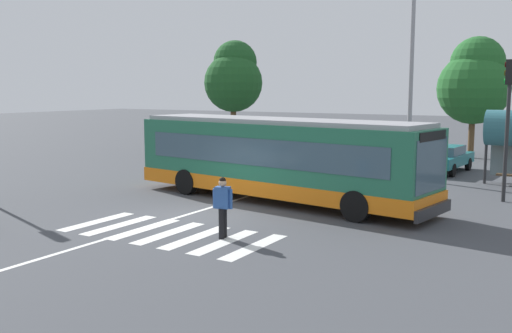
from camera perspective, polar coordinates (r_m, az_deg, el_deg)
The scene contains 13 objects.
ground_plane at distance 19.09m, azimuth -5.95°, elevation -4.87°, with size 160.00×160.00×0.00m, color #424449.
city_transit_bus at distance 21.31m, azimuth 2.05°, elevation 0.79°, with size 12.37×4.36×3.06m.
pedestrian_crossing_street at distance 16.03m, azimuth -3.31°, elevation -3.71°, with size 0.57×0.35×1.72m.
parked_car_charcoal at distance 32.80m, azimuth 4.28°, elevation 1.71°, with size 2.12×4.61×1.35m.
parked_car_black at distance 32.11m, azimuth 8.61°, elevation 1.52°, with size 1.94×4.54×1.35m.
parked_car_red at distance 30.97m, azimuth 13.31°, elevation 1.18°, with size 2.15×4.62×1.35m.
parked_car_teal at distance 30.40m, azimuth 18.05°, elevation 0.89°, with size 2.13×4.61×1.35m.
traffic_light_far_corner at distance 22.91m, azimuth 23.63°, elevation 5.31°, with size 0.33×0.32×5.18m.
twin_arm_street_lamp at distance 27.53m, azimuth 15.14°, elevation 11.11°, with size 4.44×0.32×9.74m.
background_tree_left at distance 37.30m, azimuth -2.21°, elevation 8.82°, with size 3.72×3.72×7.26m.
background_tree_right at distance 37.34m, azimuth 20.78°, elevation 7.88°, with size 4.28×4.28×7.29m.
crosswalk_painted_stripes at distance 16.93m, azimuth -8.59°, elevation -6.51°, with size 6.21×2.89×0.01m.
lane_center_line at distance 20.89m, azimuth -3.47°, elevation -3.76°, with size 0.16×24.00×0.01m, color silver.
Camera 1 is at (11.18, -14.92, 4.09)m, focal length 40.53 mm.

